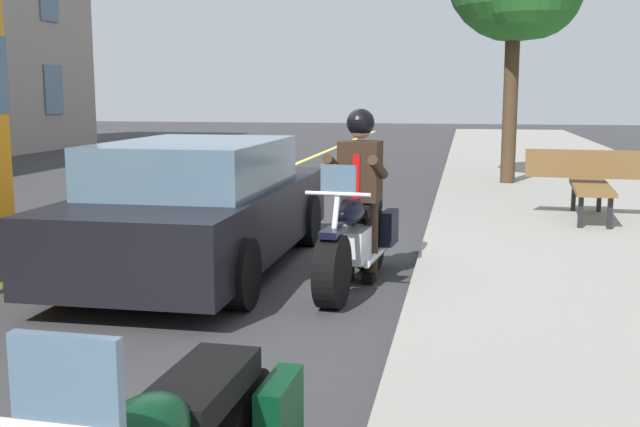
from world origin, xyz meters
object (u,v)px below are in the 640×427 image
object	(u,v)px
motorcycle_main	(355,240)
car_silver	(201,206)
rider_main	(360,180)
bench_sidewalk	(591,178)

from	to	relation	value
motorcycle_main	car_silver	distance (m)	1.77
rider_main	car_silver	bearing A→B (deg)	-95.45
rider_main	car_silver	world-z (taller)	rider_main
motorcycle_main	bench_sidewalk	size ratio (longest dim) A/B	1.21
car_silver	bench_sidewalk	xyz separation A→B (m)	(-3.40, 4.50, 0.02)
motorcycle_main	car_silver	bearing A→B (deg)	-101.64
rider_main	bench_sidewalk	xyz separation A→B (m)	(-3.57, 2.77, -0.32)
rider_main	motorcycle_main	bearing A→B (deg)	-4.59
car_silver	bench_sidewalk	size ratio (longest dim) A/B	2.51
motorcycle_main	rider_main	world-z (taller)	rider_main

